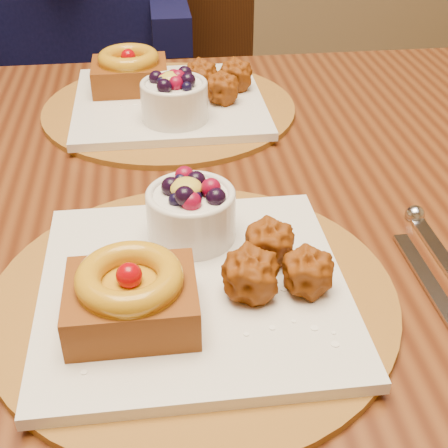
{
  "coord_description": "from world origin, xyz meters",
  "views": [
    {
      "loc": [
        0.07,
        -0.71,
        1.14
      ],
      "look_at": [
        0.13,
        -0.22,
        0.8
      ],
      "focal_mm": 50.0,
      "sensor_mm": 36.0,
      "label": 1
    }
  ],
  "objects_px": {
    "dining_table": "(181,234)",
    "place_setting_far": "(167,95)",
    "chair_far": "(156,72)",
    "place_setting_near": "(190,275)"
  },
  "relations": [
    {
      "from": "dining_table",
      "to": "place_setting_near",
      "type": "bearing_deg",
      "value": -90.73
    },
    {
      "from": "dining_table",
      "to": "place_setting_far",
      "type": "relative_size",
      "value": 4.21
    },
    {
      "from": "place_setting_far",
      "to": "chair_far",
      "type": "bearing_deg",
      "value": 90.44
    },
    {
      "from": "place_setting_far",
      "to": "chair_far",
      "type": "height_order",
      "value": "chair_far"
    },
    {
      "from": "place_setting_near",
      "to": "place_setting_far",
      "type": "xyz_separation_m",
      "value": [
        -0.0,
        0.43,
        0.0
      ]
    },
    {
      "from": "place_setting_near",
      "to": "dining_table",
      "type": "bearing_deg",
      "value": 89.27
    },
    {
      "from": "place_setting_near",
      "to": "place_setting_far",
      "type": "height_order",
      "value": "place_setting_far"
    },
    {
      "from": "place_setting_near",
      "to": "place_setting_far",
      "type": "distance_m",
      "value": 0.43
    },
    {
      "from": "place_setting_far",
      "to": "chair_far",
      "type": "distance_m",
      "value": 0.74
    },
    {
      "from": "place_setting_near",
      "to": "chair_far",
      "type": "bearing_deg",
      "value": 90.29
    }
  ]
}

